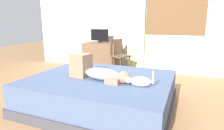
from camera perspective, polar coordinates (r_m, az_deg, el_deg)
The scene contains 10 objects.
ground_plane at distance 2.96m, azimuth -3.88°, elevation -12.62°, with size 16.00×16.00×0.00m, color olive.
back_wall_with_window at distance 5.05m, azimuth 9.16°, elevation 14.74°, with size 6.40×0.14×2.90m.
bed at distance 2.90m, azimuth -3.35°, elevation -8.12°, with size 2.09×1.72×0.47m.
person_lying at distance 2.72m, azimuth -4.70°, elevation -1.85°, with size 0.94×0.37×0.34m.
cat at distance 2.43m, azimuth 8.21°, elevation -4.87°, with size 0.36×0.15×0.21m.
desk at distance 5.07m, azimuth -3.00°, elevation 2.60°, with size 0.90×0.56×0.74m.
tv_monitor at distance 5.03m, azimuth -3.75°, elevation 8.84°, with size 0.48×0.10×0.35m.
cup at distance 5.07m, azimuth 1.20°, elevation 7.33°, with size 0.07×0.07×0.09m, color gold.
chair_by_desk at distance 4.66m, azimuth 2.03°, elevation 3.42°, with size 0.51×0.51×0.86m.
curtain_left at distance 4.96m, azimuth 7.41°, elevation 12.92°, with size 0.44×0.06×2.57m, color #ADCC75.
Camera 1 is at (1.19, -2.39, 1.27)m, focal length 30.31 mm.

